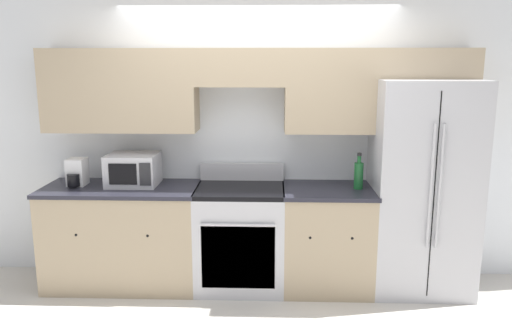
{
  "coord_description": "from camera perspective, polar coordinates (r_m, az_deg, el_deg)",
  "views": [
    {
      "loc": [
        0.15,
        -3.94,
        2.04
      ],
      "look_at": [
        0.0,
        0.31,
        1.17
      ],
      "focal_mm": 35.0,
      "sensor_mm": 36.0,
      "label": 1
    }
  ],
  "objects": [
    {
      "name": "wall_back",
      "position": [
        4.56,
        0.21,
        4.61
      ],
      "size": [
        8.0,
        0.39,
        2.6
      ],
      "color": "silver",
      "rests_on": "ground_plane"
    },
    {
      "name": "refrigerator",
      "position": [
        4.62,
        18.35,
        -2.89
      ],
      "size": [
        0.86,
        0.74,
        1.87
      ],
      "color": "#B7B7BC",
      "rests_on": "ground_plane"
    },
    {
      "name": "lower_cabinets_left",
      "position": [
        4.73,
        -14.93,
        -8.34
      ],
      "size": [
        1.38,
        0.64,
        0.92
      ],
      "color": "tan",
      "rests_on": "ground_plane"
    },
    {
      "name": "lower_cabinets_right",
      "position": [
        4.56,
        8.1,
        -8.82
      ],
      "size": [
        0.8,
        0.64,
        0.92
      ],
      "color": "tan",
      "rests_on": "ground_plane"
    },
    {
      "name": "microwave",
      "position": [
        4.6,
        -13.85,
        -1.05
      ],
      "size": [
        0.44,
        0.38,
        0.28
      ],
      "color": "#B7B7BC",
      "rests_on": "lower_cabinets_left"
    },
    {
      "name": "oven_range",
      "position": [
        4.54,
        -1.8,
        -8.73
      ],
      "size": [
        0.78,
        0.65,
        1.08
      ],
      "color": "#B7B7BC",
      "rests_on": "ground_plane"
    },
    {
      "name": "coffee_maker",
      "position": [
        4.73,
        -19.82,
        -1.43
      ],
      "size": [
        0.15,
        0.23,
        0.24
      ],
      "color": "white",
      "rests_on": "lower_cabinets_left"
    },
    {
      "name": "bottle",
      "position": [
        4.43,
        11.65,
        -1.65
      ],
      "size": [
        0.08,
        0.08,
        0.32
      ],
      "color": "#195928",
      "rests_on": "lower_cabinets_right"
    },
    {
      "name": "ground_plane",
      "position": [
        4.44,
        -0.14,
        -15.8
      ],
      "size": [
        12.0,
        12.0,
        0.0
      ],
      "primitive_type": "plane",
      "color": "beige"
    }
  ]
}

